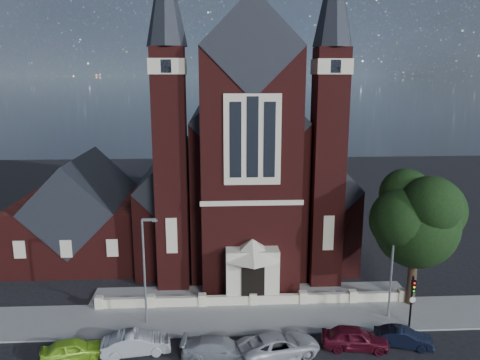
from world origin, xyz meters
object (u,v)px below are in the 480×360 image
object	(u,v)px
parish_hall	(84,217)
car_white_suv	(279,345)
church	(242,165)
car_lime_van	(73,349)
car_silver_b	(219,349)
street_lamp_left	(145,265)
car_silver_a	(136,343)
street_lamp_right	(393,260)
car_dark_red	(355,338)
car_navy	(403,338)
traffic_signal	(412,295)
street_tree	(420,222)

from	to	relation	value
parish_hall	car_white_suv	distance (m)	25.37
church	car_white_suv	distance (m)	24.55
car_lime_van	car_silver_b	bearing A→B (deg)	-107.01
parish_hall	street_lamp_left	distance (m)	16.18
car_silver_a	car_white_suv	bearing A→B (deg)	-103.72
parish_hall	street_lamp_right	size ratio (longest dim) A/B	1.51
street_lamp_left	car_silver_b	world-z (taller)	street_lamp_left
parish_hall	car_dark_red	size ratio (longest dim) A/B	2.76
car_silver_b	car_navy	size ratio (longest dim) A/B	1.25
street_lamp_left	traffic_signal	distance (m)	19.08
parish_hall	car_silver_a	distance (m)	19.61
car_navy	car_silver_a	bearing A→B (deg)	105.77
street_lamp_right	car_dark_red	bearing A→B (deg)	-134.66
street_lamp_left	traffic_signal	size ratio (longest dim) A/B	2.02
church	car_navy	bearing A→B (deg)	-67.07
car_dark_red	street_lamp_right	bearing A→B (deg)	-36.51
parish_hall	car_navy	distance (m)	31.36
street_lamp_right	car_silver_b	world-z (taller)	street_lamp_right
church	street_lamp_right	bearing A→B (deg)	-61.96
street_lamp_right	car_silver_a	world-z (taller)	street_lamp_right
church	car_lime_van	size ratio (longest dim) A/B	8.87
street_tree	car_white_suv	world-z (taller)	street_tree
parish_hall	traffic_signal	bearing A→B (deg)	-29.98
street_lamp_left	traffic_signal	bearing A→B (deg)	-4.76
street_lamp_right	car_silver_a	distance (m)	19.01
church	traffic_signal	distance (m)	23.94
car_white_suv	car_dark_red	world-z (taller)	car_dark_red
street_tree	car_silver_a	bearing A→B (deg)	-165.48
church	car_white_suv	bearing A→B (deg)	-87.24
street_tree	car_navy	size ratio (longest dim) A/B	2.80
traffic_signal	car_dark_red	bearing A→B (deg)	-154.36
traffic_signal	car_white_suv	size ratio (longest dim) A/B	0.74
street_lamp_right	car_dark_red	world-z (taller)	street_lamp_right
street_lamp_right	car_dark_red	distance (m)	6.61
car_navy	street_tree	bearing A→B (deg)	-12.40
church	car_silver_b	xyz separation A→B (m)	(-2.75, -23.49, -7.49)
car_silver_b	car_navy	xyz separation A→B (m)	(12.36, 0.77, -0.07)
car_silver_b	car_dark_red	size ratio (longest dim) A/B	1.08
parish_hall	car_lime_van	bearing A→B (deg)	-77.85
car_white_suv	street_tree	bearing A→B (deg)	-77.14
street_lamp_left	car_navy	size ratio (longest dim) A/B	2.12
street_tree	street_lamp_right	xyz separation A→B (m)	(-2.51, -1.71, -2.36)
parish_hall	street_lamp_right	bearing A→B (deg)	-28.22
car_silver_a	car_silver_b	world-z (taller)	car_silver_a
street_lamp_right	car_silver_b	distance (m)	14.17
car_white_suv	car_navy	size ratio (longest dim) A/B	1.41
traffic_signal	car_silver_a	xyz separation A→B (m)	(-19.16, -2.09, -1.85)
parish_hall	street_tree	size ratio (longest dim) A/B	1.14
church	street_tree	xyz separation A→B (m)	(12.60, -17.23, -1.23)
church	car_lime_van	distance (m)	27.07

